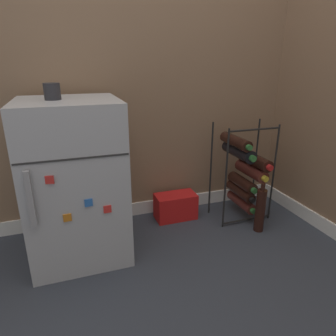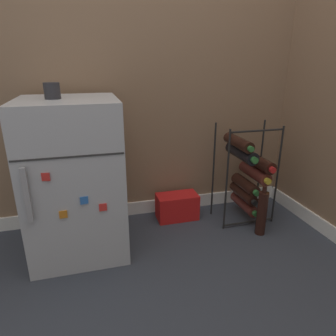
% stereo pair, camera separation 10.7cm
% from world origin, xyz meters
% --- Properties ---
extents(ground_plane, '(14.00, 14.00, 0.00)m').
position_xyz_m(ground_plane, '(0.00, 0.00, 0.00)').
color(ground_plane, '#333842').
extents(wall_back, '(6.87, 0.07, 2.50)m').
position_xyz_m(wall_back, '(0.00, 0.63, 1.24)').
color(wall_back, '#84664C').
rests_on(wall_back, ground_plane).
extents(mini_fridge, '(0.49, 0.52, 0.83)m').
position_xyz_m(mini_fridge, '(-0.50, 0.30, 0.42)').
color(mini_fridge, '#B7BABF').
rests_on(mini_fridge, ground_plane).
extents(wine_rack, '(0.36, 0.33, 0.64)m').
position_xyz_m(wine_rack, '(0.56, 0.36, 0.33)').
color(wine_rack, black).
rests_on(wine_rack, ground_plane).
extents(soda_box, '(0.27, 0.15, 0.17)m').
position_xyz_m(soda_box, '(0.12, 0.47, 0.09)').
color(soda_box, red).
rests_on(soda_box, ground_plane).
extents(fridge_top_cup, '(0.07, 0.07, 0.08)m').
position_xyz_m(fridge_top_cup, '(-0.56, 0.30, 0.87)').
color(fridge_top_cup, '#28282D').
rests_on(fridge_top_cup, mini_fridge).
extents(loose_bottle_floor, '(0.06, 0.06, 0.32)m').
position_xyz_m(loose_bottle_floor, '(0.56, 0.15, 0.14)').
color(loose_bottle_floor, black).
rests_on(loose_bottle_floor, ground_plane).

